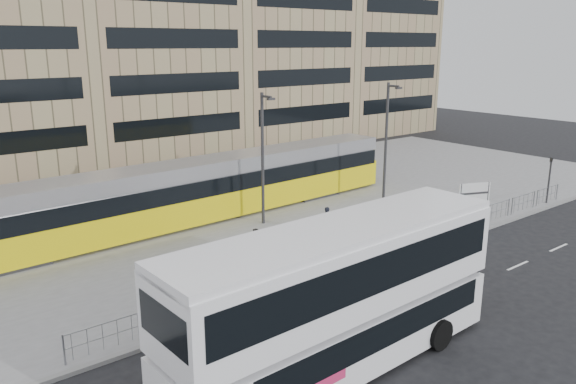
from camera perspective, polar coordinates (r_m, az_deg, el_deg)
ground at (r=27.10m, az=8.45°, el=-7.89°), size 120.00×120.00×0.00m
plaza at (r=35.81m, az=-5.63°, el=-1.98°), size 64.00×24.00×0.15m
kerb at (r=27.10m, az=8.37°, el=-7.71°), size 64.00×0.25×0.17m
building_row at (r=55.01m, az=-17.84°, el=16.79°), size 70.40×18.40×31.20m
pedestrian_barrier at (r=28.45m, az=10.56°, el=-4.74°), size 32.07×0.07×1.10m
road_markings at (r=25.55m, az=16.65°, el=-9.82°), size 62.00×0.12×0.01m
double_decker_bus at (r=18.25m, az=5.23°, el=-10.27°), size 12.41×3.43×4.93m
tram at (r=33.25m, az=-10.40°, el=-0.10°), size 30.74×4.28×3.61m
station_sign at (r=34.77m, az=18.38°, el=-0.28°), size 1.91×0.86×2.35m
ad_panel at (r=34.15m, az=17.25°, el=-1.63°), size 0.87×0.12×1.62m
pedestrian at (r=31.02m, az=4.02°, el=-2.94°), size 0.57×0.68×1.59m
traffic_light_west at (r=22.79m, az=-3.26°, el=-6.46°), size 0.17×0.20×3.10m
traffic_light_east at (r=40.61m, az=25.06°, el=1.68°), size 0.22×0.24×3.10m
lamp_post_west at (r=32.06m, az=-2.54°, el=3.93°), size 0.45×1.04×7.62m
lamp_post_east at (r=37.01m, az=10.00°, el=5.38°), size 0.45×1.04×7.87m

